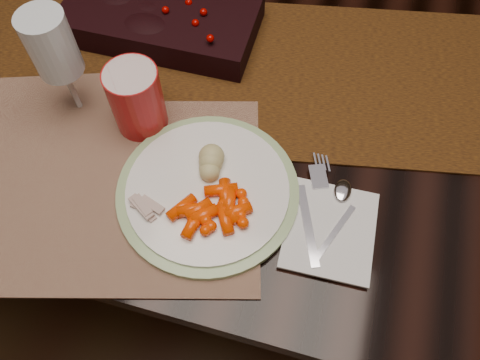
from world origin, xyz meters
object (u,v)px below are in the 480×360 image
(turkey_shreds, at_px, (145,206))
(red_cup, at_px, (137,99))
(dining_table, at_px, (259,165))
(mashed_potatoes, at_px, (200,158))
(wine_glass, at_px, (62,67))
(baby_carrots, at_px, (209,205))
(dinner_plate, at_px, (208,190))
(placemat_main, at_px, (108,188))
(centerpiece, at_px, (161,15))
(napkin, at_px, (330,230))

(turkey_shreds, distance_m, red_cup, 0.18)
(dining_table, bearing_deg, mashed_potatoes, -99.50)
(wine_glass, bearing_deg, dining_table, 33.32)
(turkey_shreds, bearing_deg, baby_carrots, 15.78)
(dinner_plate, relative_size, mashed_potatoes, 4.00)
(dining_table, bearing_deg, placemat_main, -118.00)
(turkey_shreds, bearing_deg, wine_glass, 139.39)
(dinner_plate, distance_m, wine_glass, 0.31)
(baby_carrots, distance_m, mashed_potatoes, 0.08)
(placemat_main, relative_size, red_cup, 4.03)
(centerpiece, height_order, red_cup, red_cup)
(red_cup, bearing_deg, wine_glass, 178.73)
(placemat_main, relative_size, mashed_potatoes, 6.70)
(baby_carrots, bearing_deg, napkin, 6.03)
(napkin, height_order, red_cup, red_cup)
(baby_carrots, relative_size, napkin, 0.71)
(dinner_plate, xyz_separation_m, red_cup, (-0.15, 0.10, 0.05))
(placemat_main, bearing_deg, baby_carrots, -14.29)
(dining_table, bearing_deg, napkin, -60.23)
(centerpiece, relative_size, napkin, 2.37)
(mashed_potatoes, bearing_deg, centerpiece, 120.76)
(placemat_main, height_order, mashed_potatoes, mashed_potatoes)
(placemat_main, height_order, turkey_shreds, turkey_shreds)
(turkey_shreds, height_order, red_cup, red_cup)
(dining_table, distance_m, centerpiece, 0.47)
(turkey_shreds, xyz_separation_m, napkin, (0.28, 0.05, -0.02))
(placemat_main, bearing_deg, turkey_shreds, -32.35)
(napkin, xyz_separation_m, red_cup, (-0.35, 0.12, 0.06))
(wine_glass, bearing_deg, centerpiece, 70.67)
(mashed_potatoes, bearing_deg, napkin, -12.76)
(placemat_main, xyz_separation_m, baby_carrots, (0.17, 0.00, 0.03))
(dining_table, relative_size, dinner_plate, 6.21)
(baby_carrots, xyz_separation_m, napkin, (0.19, 0.02, -0.02))
(placemat_main, relative_size, wine_glass, 2.39)
(dinner_plate, distance_m, napkin, 0.20)
(dining_table, distance_m, dinner_plate, 0.49)
(placemat_main, bearing_deg, centerpiece, 80.96)
(mashed_potatoes, bearing_deg, baby_carrots, -61.92)
(placemat_main, distance_m, napkin, 0.36)
(dinner_plate, relative_size, red_cup, 2.40)
(dinner_plate, xyz_separation_m, wine_glass, (-0.27, 0.11, 0.09))
(turkey_shreds, bearing_deg, red_cup, 113.65)
(placemat_main, height_order, baby_carrots, baby_carrots)
(placemat_main, height_order, dinner_plate, dinner_plate)
(napkin, height_order, wine_glass, wine_glass)
(dining_table, distance_m, wine_glass, 0.59)
(dining_table, bearing_deg, centerpiece, 172.76)
(centerpiece, relative_size, mashed_potatoes, 5.08)
(napkin, bearing_deg, red_cup, 159.82)
(placemat_main, bearing_deg, red_cup, 72.37)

